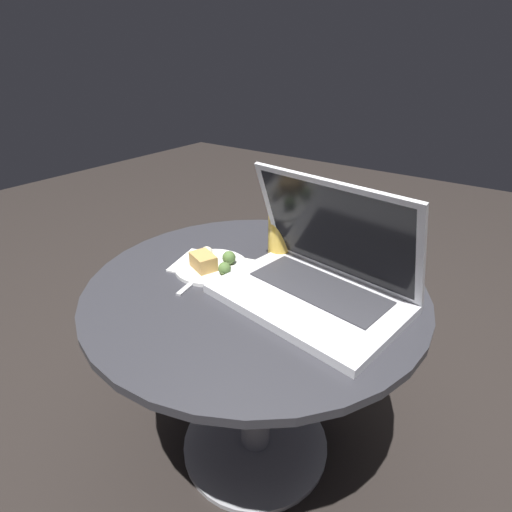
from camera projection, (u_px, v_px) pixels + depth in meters
ground_plane at (255, 443)px, 1.13m from camera, size 6.00×6.00×0.00m
table at (255, 333)px, 0.95m from camera, size 0.74×0.74×0.53m
napkin at (213, 265)px, 0.95m from camera, size 0.20×0.16×0.00m
laptop at (317, 276)px, 0.81m from camera, size 0.40×0.30×0.25m
beer_glass at (281, 218)px, 0.96m from camera, size 0.06×0.06×0.20m
snack_plate at (211, 264)px, 0.93m from camera, size 0.17×0.17×0.04m
fork at (205, 272)px, 0.92m from camera, size 0.05×0.18×0.00m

